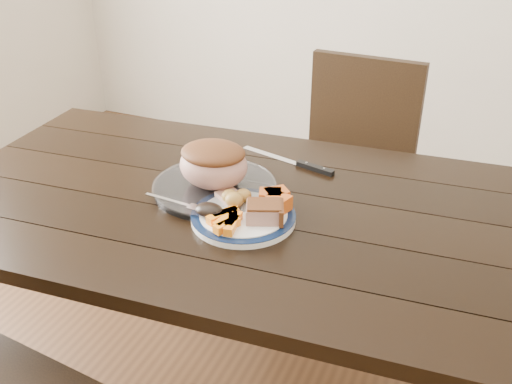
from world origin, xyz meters
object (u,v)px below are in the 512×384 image
at_px(dining_table, 232,229).
at_px(carving_knife, 304,165).
at_px(serving_platter, 214,188).
at_px(chair_far, 351,170).
at_px(dinner_plate, 243,218).
at_px(fork, 179,204).
at_px(pork_slice, 264,212).
at_px(roast_joint, 214,166).

height_order(dining_table, carving_knife, carving_knife).
bearing_deg(serving_platter, chair_far, 74.08).
height_order(chair_far, dinner_plate, chair_far).
bearing_deg(fork, chair_far, 78.35).
bearing_deg(serving_platter, pork_slice, -29.79).
bearing_deg(pork_slice, serving_platter, 150.21).
bearing_deg(fork, roast_joint, 78.53).
bearing_deg(roast_joint, carving_knife, 54.21).
xyz_separation_m(serving_platter, fork, (-0.04, -0.13, 0.01)).
height_order(chair_far, fork, chair_far).
distance_m(serving_platter, roast_joint, 0.07).
distance_m(dinner_plate, pork_slice, 0.07).
height_order(pork_slice, carving_knife, pork_slice).
xyz_separation_m(dining_table, serving_platter, (-0.06, 0.02, 0.10)).
relative_size(chair_far, dinner_plate, 3.58).
bearing_deg(dinner_plate, carving_knife, 83.89).
distance_m(dinner_plate, carving_knife, 0.35).
xyz_separation_m(chair_far, fork, (-0.24, -0.84, 0.25)).
height_order(chair_far, serving_platter, chair_far).
height_order(dining_table, fork, fork).
relative_size(serving_platter, carving_knife, 1.03).
bearing_deg(serving_platter, fork, -105.70).
bearing_deg(pork_slice, carving_knife, 93.43).
relative_size(serving_platter, roast_joint, 1.75).
distance_m(dinner_plate, serving_platter, 0.17).
bearing_deg(fork, dinner_plate, 11.40).
relative_size(dinner_plate, serving_platter, 0.80).
bearing_deg(dining_table, carving_knife, 67.20).
height_order(fork, carving_knife, fork).
bearing_deg(roast_joint, fork, -105.70).
bearing_deg(chair_far, dining_table, 81.46).
bearing_deg(dinner_plate, roast_joint, 141.98).
bearing_deg(pork_slice, dinner_plate, 175.24).
height_order(pork_slice, roast_joint, roast_joint).
xyz_separation_m(dinner_plate, fork, (-0.17, -0.02, 0.01)).
height_order(dining_table, chair_far, chair_far).
distance_m(serving_platter, carving_knife, 0.29).
height_order(dining_table, roast_joint, roast_joint).
xyz_separation_m(serving_platter, roast_joint, (0.00, 0.00, 0.07)).
distance_m(dining_table, carving_knife, 0.30).
xyz_separation_m(roast_joint, carving_knife, (0.17, 0.24, -0.07)).
bearing_deg(dining_table, fork, -133.27).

